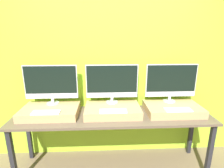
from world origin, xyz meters
name	(u,v)px	position (x,y,z in m)	size (l,w,h in m)	color
wall_back	(111,69)	(0.00, 0.67, 1.30)	(8.00, 0.04, 2.60)	#9ED12D
workbench	(113,120)	(0.00, 0.30, 0.70)	(2.49, 0.60, 0.77)	brown
wooden_riser_left	(50,111)	(-0.79, 0.35, 0.82)	(0.70, 0.46, 0.10)	tan
monitor_left	(51,83)	(-0.79, 0.48, 1.16)	(0.68, 0.16, 0.52)	#B2B2B7
keyboard_left	(46,112)	(-0.79, 0.19, 0.88)	(0.32, 0.12, 0.01)	silver
wooden_riser_center	(113,110)	(0.00, 0.35, 0.82)	(0.70, 0.46, 0.10)	tan
monitor_center	(112,82)	(0.00, 0.48, 1.16)	(0.68, 0.16, 0.52)	#B2B2B7
keyboard_center	(113,111)	(0.00, 0.19, 0.88)	(0.32, 0.12, 0.01)	silver
wooden_riser_right	(173,109)	(0.79, 0.35, 0.82)	(0.70, 0.46, 0.10)	tan
monitor_right	(171,82)	(0.79, 0.48, 1.16)	(0.68, 0.16, 0.52)	#B2B2B7
keyboard_right	(178,110)	(0.79, 0.19, 0.88)	(0.32, 0.12, 0.01)	silver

